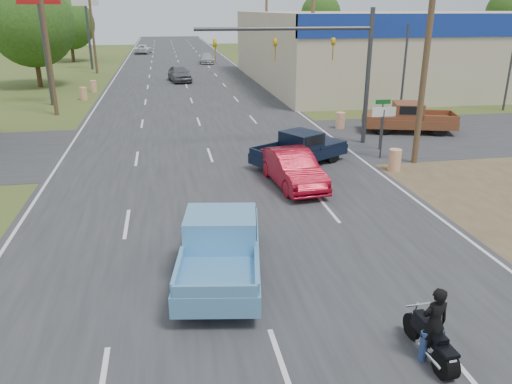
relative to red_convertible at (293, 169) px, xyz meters
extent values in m
plane|color=#3B4F1F|center=(-2.95, -10.83, -0.74)|extent=(200.00, 200.00, 0.00)
cube|color=#2D2D30|center=(-2.95, 29.17, -0.73)|extent=(15.00, 180.00, 0.02)
cube|color=#2D2D30|center=(-2.95, 7.17, -0.73)|extent=(120.00, 10.00, 0.02)
cube|color=brown|center=(8.05, -0.83, -0.73)|extent=(8.00, 18.00, 0.01)
cube|color=#B7A88C|center=(29.05, 29.17, 2.56)|extent=(50.00, 28.00, 6.60)
cylinder|color=#4C3823|center=(6.55, 2.17, 4.26)|extent=(0.28, 0.28, 10.00)
cylinder|color=#4C3823|center=(6.55, 20.17, 4.26)|extent=(0.28, 0.28, 10.00)
cylinder|color=#4C3823|center=(6.55, 38.17, 4.26)|extent=(0.28, 0.28, 10.00)
cylinder|color=#4C3823|center=(-12.45, 17.17, 4.26)|extent=(0.28, 0.28, 10.00)
cylinder|color=#4C3823|center=(-12.45, 41.17, 4.26)|extent=(0.28, 0.28, 10.00)
cylinder|color=#422D19|center=(-16.45, 31.17, 0.88)|extent=(0.44, 0.44, 3.24)
sphere|color=#204413|center=(-16.45, 31.17, 4.84)|extent=(7.56, 7.56, 7.56)
cylinder|color=#422D19|center=(-17.15, 55.17, 0.70)|extent=(0.44, 0.44, 2.88)
sphere|color=#204413|center=(-17.15, 55.17, 4.22)|extent=(6.72, 6.72, 6.72)
cylinder|color=#422D19|center=(52.05, 59.17, 1.06)|extent=(0.44, 0.44, 3.60)
sphere|color=#204413|center=(52.05, 59.17, 5.46)|extent=(8.40, 8.40, 8.40)
cylinder|color=#422D19|center=(27.05, 84.17, 0.97)|extent=(0.44, 0.44, 3.42)
sphere|color=#204413|center=(27.05, 84.17, 5.15)|extent=(7.98, 7.98, 7.98)
cylinder|color=#422D19|center=(-32.95, 84.17, 1.15)|extent=(0.44, 0.44, 3.78)
sphere|color=#204413|center=(-32.95, 84.17, 5.77)|extent=(8.82, 8.82, 8.82)
cylinder|color=orange|center=(5.05, 1.17, -0.24)|extent=(0.56, 0.56, 1.00)
cylinder|color=orange|center=(5.45, 9.67, -0.24)|extent=(0.56, 0.56, 1.00)
cylinder|color=orange|center=(-11.45, 23.17, -0.24)|extent=(0.56, 0.56, 1.00)
cylinder|color=orange|center=(-11.15, 27.17, -0.24)|extent=(0.56, 0.56, 1.00)
cylinder|color=#3F3F44|center=(-13.45, 21.17, 3.76)|extent=(0.30, 0.30, 9.00)
cylinder|color=#3F3F44|center=(-13.45, 45.17, 3.76)|extent=(0.30, 0.30, 9.00)
cylinder|color=#3F3F44|center=(5.25, 3.17, 0.46)|extent=(0.08, 0.08, 2.40)
cube|color=white|center=(5.25, 3.17, 1.56)|extent=(1.20, 0.05, 0.45)
cylinder|color=#3F3F44|center=(5.85, 4.67, 0.46)|extent=(0.08, 0.08, 2.40)
cube|color=#0C591E|center=(5.85, 4.67, 1.76)|extent=(0.80, 0.04, 0.22)
cylinder|color=#3F3F44|center=(5.55, 6.17, 2.76)|extent=(0.24, 0.24, 7.00)
cylinder|color=#3F3F44|center=(1.05, 6.17, 5.26)|extent=(9.00, 0.18, 0.18)
imported|color=gold|center=(3.55, 6.17, 4.81)|extent=(0.18, 0.40, 1.10)
imported|color=gold|center=(0.55, 6.17, 4.81)|extent=(0.18, 0.40, 1.10)
imported|color=gold|center=(-2.45, 6.17, 4.81)|extent=(0.18, 0.40, 1.10)
imported|color=maroon|center=(0.00, 0.00, 0.00)|extent=(2.05, 4.62, 1.47)
cylinder|color=black|center=(0.18, -11.69, -0.44)|extent=(0.32, 0.61, 0.59)
cylinder|color=black|center=(0.11, -10.39, -0.44)|extent=(0.14, 0.60, 0.59)
cube|color=black|center=(0.14, -11.02, -0.18)|extent=(0.26, 1.09, 0.27)
cube|color=black|center=(0.13, -10.79, 0.00)|extent=(0.26, 0.51, 0.20)
cube|color=black|center=(0.16, -11.28, -0.04)|extent=(0.30, 0.51, 0.09)
cylinder|color=white|center=(0.11, -10.52, 0.21)|extent=(0.59, 0.08, 0.04)
cube|color=white|center=(0.19, -11.89, -0.24)|extent=(0.16, 0.03, 0.11)
imported|color=black|center=(0.15, -11.16, 0.07)|extent=(0.61, 0.42, 1.62)
cylinder|color=black|center=(-4.33, -5.07, -0.32)|extent=(0.44, 0.86, 0.82)
cylinder|color=black|center=(-2.63, -5.36, -0.32)|extent=(0.44, 0.86, 0.82)
cylinder|color=black|center=(-4.86, -8.25, -0.32)|extent=(0.44, 0.86, 0.82)
cylinder|color=black|center=(-3.15, -8.53, -0.32)|extent=(0.44, 0.86, 0.82)
cube|color=#63A6D4|center=(-3.74, -6.80, -0.10)|extent=(2.90, 5.62, 0.54)
cube|color=#63A6D4|center=(-3.48, -5.22, 0.24)|extent=(2.26, 2.33, 0.19)
cube|color=#63A6D4|center=(-3.72, -6.70, 0.60)|extent=(2.13, 1.89, 0.88)
cube|color=black|center=(-3.72, -6.70, 0.76)|extent=(2.12, 1.58, 0.46)
cube|color=#63A6D4|center=(-4.17, -9.39, 0.31)|extent=(1.88, 0.39, 0.31)
cylinder|color=black|center=(1.91, 4.17, -0.37)|extent=(0.77, 0.59, 0.73)
cylinder|color=black|center=(2.66, 2.84, -0.37)|extent=(0.77, 0.59, 0.73)
cylinder|color=black|center=(-0.57, 2.78, -0.37)|extent=(0.77, 0.59, 0.73)
cylinder|color=black|center=(0.18, 1.45, -0.37)|extent=(0.77, 0.59, 0.73)
cube|color=black|center=(1.05, 2.81, -0.17)|extent=(5.02, 3.91, 0.47)
cube|color=black|center=(2.28, 3.50, 0.13)|extent=(2.41, 2.39, 0.16)
cube|color=black|center=(1.13, 2.85, 0.45)|extent=(2.06, 2.15, 0.77)
cube|color=black|center=(1.13, 2.85, 0.58)|extent=(1.83, 2.05, 0.41)
cube|color=black|center=(-0.97, 1.67, 0.19)|extent=(0.88, 1.49, 0.27)
cylinder|color=black|center=(7.34, 7.68, -0.33)|extent=(0.87, 0.52, 0.82)
cylinder|color=black|center=(7.83, 9.32, -0.33)|extent=(0.87, 0.52, 0.82)
cylinder|color=black|center=(10.39, 6.78, -0.33)|extent=(0.87, 0.52, 0.82)
cylinder|color=black|center=(10.88, 8.42, -0.33)|extent=(0.87, 0.52, 0.82)
cube|color=brown|center=(9.11, 8.05, -0.10)|extent=(5.66, 3.45, 0.53)
cube|color=brown|center=(7.58, 8.50, 0.23)|extent=(2.48, 2.43, 0.18)
cube|color=brown|center=(9.01, 8.08, 0.59)|extent=(2.05, 2.25, 0.87)
cube|color=black|center=(9.01, 8.08, 0.74)|extent=(1.76, 2.20, 0.46)
cube|color=brown|center=(11.60, 7.32, 0.30)|extent=(0.61, 1.82, 0.31)
imported|color=#59595E|center=(-3.45, 32.46, 0.06)|extent=(2.53, 4.87, 1.58)
imported|color=#BBBBC0|center=(0.80, 49.74, -0.09)|extent=(1.99, 4.49, 1.28)
imported|color=white|center=(-8.07, 66.90, -0.04)|extent=(2.86, 5.22, 1.39)
camera|label=1|loc=(-4.98, -18.99, 6.21)|focal=35.00mm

